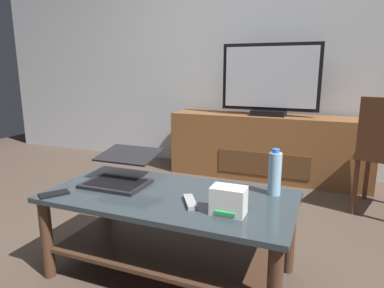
{
  "coord_description": "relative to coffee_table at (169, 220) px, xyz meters",
  "views": [
    {
      "loc": [
        0.85,
        -1.46,
        1.06
      ],
      "look_at": [
        0.05,
        0.5,
        0.59
      ],
      "focal_mm": 31.9,
      "sensor_mm": 36.0,
      "label": 1
    }
  ],
  "objects": [
    {
      "name": "ground_plane",
      "position": [
        -0.13,
        -0.0,
        -0.31
      ],
      "size": [
        7.68,
        7.68,
        0.0
      ],
      "primitive_type": "plane",
      "color": "#4C3D33"
    },
    {
      "name": "back_wall",
      "position": [
        -0.13,
        2.16,
        1.09
      ],
      "size": [
        6.4,
        0.12,
        2.8
      ],
      "primitive_type": "cube",
      "color": "silver",
      "rests_on": "ground"
    },
    {
      "name": "coffee_table",
      "position": [
        0.0,
        0.0,
        0.0
      ],
      "size": [
        1.24,
        0.61,
        0.44
      ],
      "color": "#2D383D",
      "rests_on": "ground"
    },
    {
      "name": "media_cabinet",
      "position": [
        0.17,
        1.84,
        0.0
      ],
      "size": [
        1.9,
        0.42,
        0.62
      ],
      "color": "brown",
      "rests_on": "ground"
    },
    {
      "name": "television",
      "position": [
        0.17,
        1.82,
        0.64
      ],
      "size": [
        0.91,
        0.2,
        0.67
      ],
      "color": "black",
      "rests_on": "media_cabinet"
    },
    {
      "name": "laptop",
      "position": [
        -0.33,
        0.07,
        0.2
      ],
      "size": [
        0.34,
        0.39,
        0.16
      ],
      "color": "black",
      "rests_on": "coffee_table"
    },
    {
      "name": "router_box",
      "position": [
        0.34,
        -0.12,
        0.2
      ],
      "size": [
        0.15,
        0.1,
        0.12
      ],
      "color": "white",
      "rests_on": "coffee_table"
    },
    {
      "name": "water_bottle_near",
      "position": [
        0.49,
        0.2,
        0.25
      ],
      "size": [
        0.06,
        0.06,
        0.23
      ],
      "color": "#99C6E5",
      "rests_on": "coffee_table"
    },
    {
      "name": "cell_phone",
      "position": [
        -0.53,
        -0.22,
        0.14
      ],
      "size": [
        0.14,
        0.16,
        0.01
      ],
      "primitive_type": "cube",
      "rotation": [
        0.0,
        0.0,
        -0.59
      ],
      "color": "black",
      "rests_on": "coffee_table"
    },
    {
      "name": "tv_remote",
      "position": [
        0.15,
        -0.07,
        0.15
      ],
      "size": [
        0.12,
        0.16,
        0.02
      ],
      "primitive_type": "cube",
      "rotation": [
        0.0,
        0.0,
        0.54
      ],
      "color": "#99999E",
      "rests_on": "coffee_table"
    }
  ]
}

